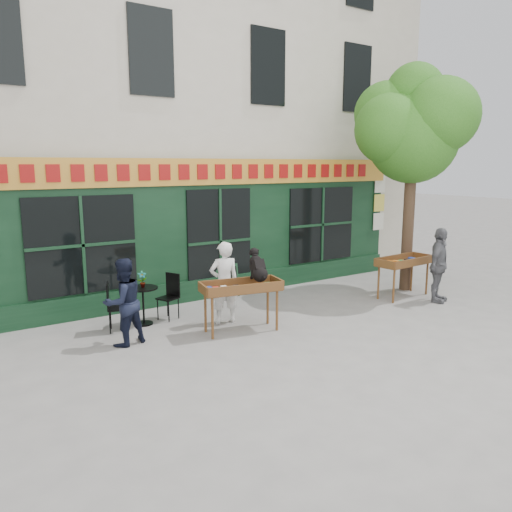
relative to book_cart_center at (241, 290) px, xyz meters
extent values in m
plane|color=slate|center=(0.94, 0.15, -0.82)|extent=(80.00, 80.00, 0.00)
cube|color=beige|center=(0.94, 6.15, 4.18)|extent=(14.00, 7.00, 10.00)
cube|color=black|center=(0.94, 2.57, 0.78)|extent=(11.00, 0.16, 3.20)
cube|color=gold|center=(0.94, 2.45, 2.18)|extent=(11.00, 0.06, 0.60)
cube|color=#9C0F0E|center=(0.94, 2.41, 2.18)|extent=(9.60, 0.03, 0.34)
cube|color=black|center=(0.94, 2.47, -0.57)|extent=(11.00, 0.10, 0.50)
cube|color=black|center=(0.94, 2.47, 0.53)|extent=(1.70, 0.05, 2.50)
cube|color=black|center=(-2.26, 2.47, 0.73)|extent=(2.20, 0.05, 2.00)
cube|color=black|center=(4.14, 2.47, 0.73)|extent=(2.20, 0.05, 2.00)
cube|color=silver|center=(6.34, 2.45, 0.68)|extent=(0.42, 0.02, 0.50)
cube|color=#E5D14C|center=(6.34, 2.45, 1.23)|extent=(0.42, 0.02, 0.50)
cube|color=silver|center=(6.34, 2.45, 1.78)|extent=(0.42, 0.02, 0.50)
cylinder|color=#382619|center=(5.24, 0.45, 0.98)|extent=(0.28, 0.28, 3.60)
sphere|color=#1E5814|center=(5.24, 0.45, 2.98)|extent=(2.20, 2.20, 2.20)
sphere|color=#1E5814|center=(5.94, 0.75, 3.28)|extent=(1.80, 1.80, 1.80)
sphere|color=#1E5814|center=(4.64, 0.65, 3.18)|extent=(1.70, 1.70, 1.70)
sphere|color=#1E5814|center=(5.44, -0.15, 3.48)|extent=(1.80, 1.80, 1.80)
sphere|color=#1E5814|center=(4.94, 1.05, 3.58)|extent=(1.60, 1.60, 1.60)
sphere|color=#1E5814|center=(5.34, 0.55, 4.08)|extent=(1.40, 1.40, 1.40)
cylinder|color=brown|center=(-0.68, -0.09, -0.42)|extent=(0.05, 0.05, 0.80)
cylinder|color=brown|center=(0.60, -0.34, -0.42)|extent=(0.05, 0.05, 0.80)
cylinder|color=brown|center=(-0.60, 0.34, -0.42)|extent=(0.05, 0.05, 0.80)
cylinder|color=brown|center=(0.68, 0.09, -0.42)|extent=(0.05, 0.05, 0.80)
cube|color=brown|center=(0.00, 0.00, 0.00)|extent=(1.58, 0.86, 0.05)
cube|color=brown|center=(-0.06, -0.28, 0.08)|extent=(1.48, 0.33, 0.18)
cube|color=brown|center=(0.06, 0.28, 0.08)|extent=(1.48, 0.33, 0.18)
cube|color=brown|center=(0.00, 0.00, 0.06)|extent=(1.35, 0.64, 0.06)
imported|color=white|center=(0.00, 0.65, 0.01)|extent=(0.67, 0.51, 1.66)
cylinder|color=brown|center=(3.98, -0.27, -0.42)|extent=(0.05, 0.05, 0.80)
cylinder|color=brown|center=(5.27, -0.18, -0.42)|extent=(0.05, 0.05, 0.80)
cylinder|color=brown|center=(3.95, 0.17, -0.42)|extent=(0.05, 0.05, 0.80)
cylinder|color=brown|center=(5.25, 0.26, -0.42)|extent=(0.05, 0.05, 0.80)
cube|color=brown|center=(4.61, -0.01, 0.00)|extent=(1.54, 0.68, 0.05)
cube|color=brown|center=(4.63, -0.30, 0.08)|extent=(1.50, 0.14, 0.18)
cube|color=brown|center=(4.59, 0.28, 0.08)|extent=(1.50, 0.14, 0.18)
cube|color=brown|center=(4.61, -0.01, 0.06)|extent=(1.32, 0.49, 0.06)
imported|color=#59595E|center=(4.91, -0.76, 0.05)|extent=(1.10, 0.80, 1.74)
cylinder|color=black|center=(-1.42, 1.43, -0.80)|extent=(0.36, 0.36, 0.03)
cylinder|color=black|center=(-1.42, 1.43, -0.44)|extent=(0.04, 0.04, 0.72)
cylinder|color=black|center=(-1.42, 1.43, -0.07)|extent=(0.60, 0.60, 0.03)
cube|color=black|center=(-1.97, 1.33, -0.37)|extent=(0.46, 0.46, 0.03)
cube|color=black|center=(-2.13, 1.39, -0.12)|extent=(0.15, 0.35, 0.50)
cylinder|color=black|center=(-1.88, 1.14, -0.60)|extent=(0.02, 0.02, 0.44)
cylinder|color=black|center=(-1.77, 1.42, -0.60)|extent=(0.02, 0.02, 0.44)
cylinder|color=black|center=(-2.16, 1.24, -0.60)|extent=(0.02, 0.02, 0.44)
cylinder|color=black|center=(-2.05, 1.52, -0.60)|extent=(0.02, 0.02, 0.44)
cube|color=black|center=(-0.87, 1.48, -0.37)|extent=(0.48, 0.48, 0.03)
cube|color=black|center=(-0.71, 1.55, -0.12)|extent=(0.18, 0.34, 0.50)
cylinder|color=black|center=(-1.06, 1.55, -0.60)|extent=(0.02, 0.02, 0.44)
cylinder|color=black|center=(-0.94, 1.28, -0.60)|extent=(0.02, 0.02, 0.44)
cylinder|color=black|center=(-0.79, 1.68, -0.60)|extent=(0.02, 0.02, 0.44)
cylinder|color=black|center=(-0.67, 1.41, -0.60)|extent=(0.02, 0.02, 0.44)
imported|color=gray|center=(-1.42, 1.43, 0.11)|extent=(0.18, 0.13, 0.33)
imported|color=black|center=(-2.12, 0.53, -0.04)|extent=(0.88, 0.76, 1.56)
cube|color=black|center=(1.08, 2.35, -0.42)|extent=(0.58, 0.28, 0.79)
cube|color=black|center=(1.08, 2.33, -0.42)|extent=(0.48, 0.25, 0.65)
camera|label=1|loc=(-4.86, -7.82, 2.35)|focal=35.00mm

